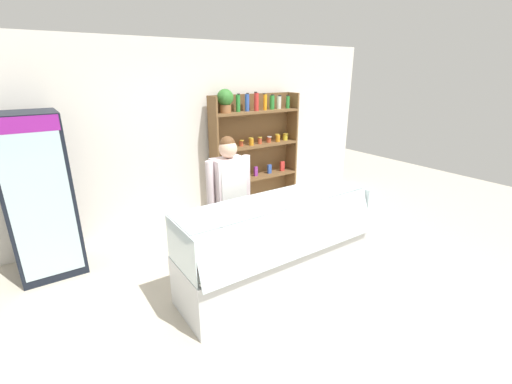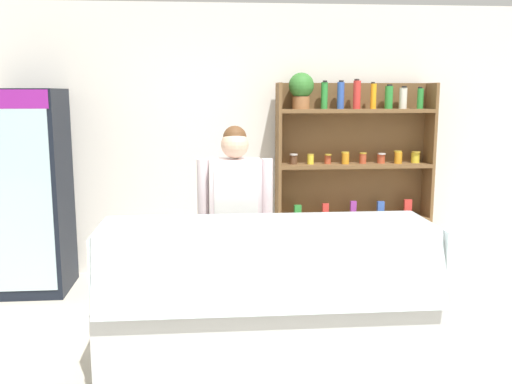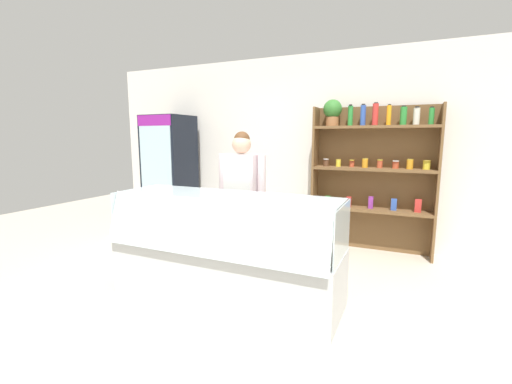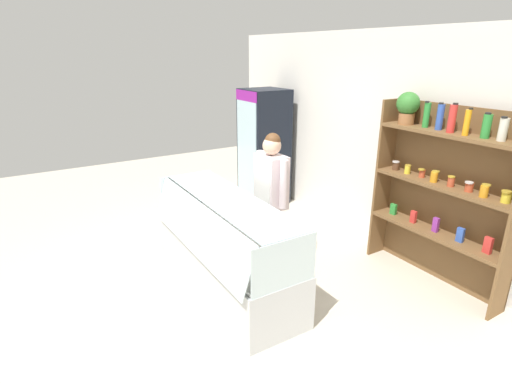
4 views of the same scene
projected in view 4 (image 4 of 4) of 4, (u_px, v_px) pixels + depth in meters
ground_plane at (228, 292)px, 4.27m from camera, size 12.00×12.00×0.00m
back_wall at (391, 144)px, 4.96m from camera, size 6.80×0.10×2.70m
drinks_fridge at (264, 147)px, 6.59m from camera, size 0.67×0.67×1.87m
shelving_unit at (441, 181)px, 4.19m from camera, size 1.56×0.29×2.03m
deli_display_case at (226, 259)px, 4.31m from camera, size 2.16×0.75×1.01m
shop_clerk at (271, 190)px, 4.57m from camera, size 0.57×0.25×1.59m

